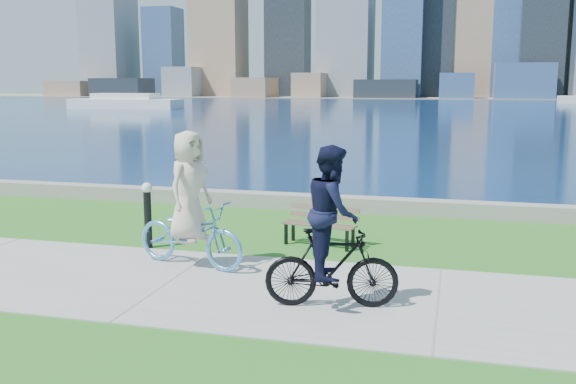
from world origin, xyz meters
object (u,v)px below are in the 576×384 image
object	(u,v)px
park_bench	(321,222)
bollard_lamp	(148,211)
cyclist_man	(332,240)
cyclist_woman	(190,217)

from	to	relation	value
park_bench	bollard_lamp	distance (m)	3.22
cyclist_man	bollard_lamp	bearing A→B (deg)	47.72
bollard_lamp	cyclist_woman	distance (m)	1.60
cyclist_woman	cyclist_man	bearing A→B (deg)	-102.77
cyclist_woman	cyclist_man	distance (m)	2.96
park_bench	cyclist_man	distance (m)	3.47
park_bench	cyclist_woman	distance (m)	2.70
cyclist_woman	cyclist_man	world-z (taller)	cyclist_woman
park_bench	cyclist_man	size ratio (longest dim) A/B	0.67
bollard_lamp	cyclist_man	distance (m)	4.54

